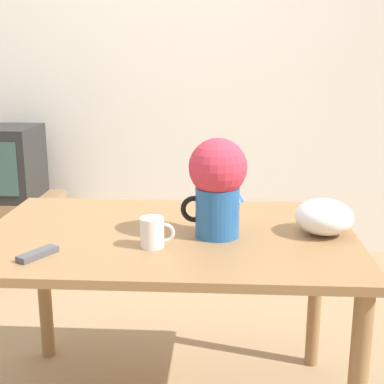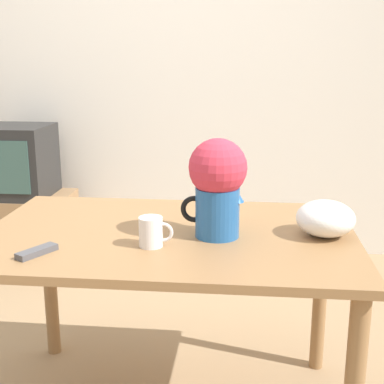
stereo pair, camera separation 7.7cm
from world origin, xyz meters
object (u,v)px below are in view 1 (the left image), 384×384
object	(u,v)px
flower_vase	(218,182)
coffee_mug	(153,232)
white_bowl	(324,217)
tv_set	(4,162)

from	to	relation	value
flower_vase	coffee_mug	bearing A→B (deg)	-149.35
white_bowl	tv_set	distance (m)	2.29
coffee_mug	tv_set	size ratio (longest dim) A/B	0.25
flower_vase	tv_set	size ratio (longest dim) A/B	0.76
flower_vase	white_bowl	bearing A→B (deg)	6.79
coffee_mug	white_bowl	size ratio (longest dim) A/B	0.56
tv_set	flower_vase	bearing A→B (deg)	-47.27
coffee_mug	tv_set	world-z (taller)	tv_set
white_bowl	tv_set	world-z (taller)	tv_set
white_bowl	tv_set	bearing A→B (deg)	140.49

